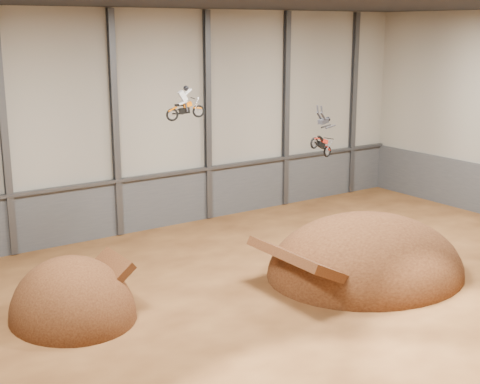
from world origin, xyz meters
The scene contains 14 objects.
floor centered at (0.00, 0.00, 0.00)m, with size 40.00×40.00×0.00m, color #553016.
back_wall centered at (0.00, 15.00, 7.00)m, with size 40.00×0.10×14.00m, color #A5A092.
ceiling centered at (0.00, 0.00, 14.00)m, with size 40.00×40.00×0.00m, color black.
lower_band_back centered at (0.00, 14.90, 1.75)m, with size 39.80×0.18×3.50m, color #4F5156.
steel_rail centered at (0.00, 14.75, 3.55)m, with size 39.80×0.35×0.20m, color #47494F.
steel_column_1 centered at (-10.00, 14.80, 7.00)m, with size 0.40×0.36×13.90m, color #47494F.
steel_column_2 centered at (-3.33, 14.80, 7.00)m, with size 0.40×0.36×13.90m, color #47494F.
steel_column_3 centered at (3.33, 14.80, 7.00)m, with size 0.40×0.36×13.90m, color #47494F.
steel_column_4 centered at (10.00, 14.80, 7.00)m, with size 0.40×0.36×13.90m, color #47494F.
steel_column_5 centered at (16.67, 14.80, 7.00)m, with size 0.40×0.36×13.90m, color #47494F.
takeoff_ramp centered at (-10.35, 4.58, 0.00)m, with size 5.58×6.44×5.58m, color #3B1D0E.
landing_ramp centered at (4.61, 1.00, 0.00)m, with size 11.02×9.75×6.36m, color #3B1D0E.
fmx_rider_a centered at (-3.09, 6.54, 9.21)m, with size 2.03×0.77×1.84m, color #EF6700, non-canonical shape.
fmx_rider_b centered at (3.98, 4.29, 7.30)m, with size 2.66×0.76×2.28m, color red, non-canonical shape.
Camera 1 is at (-20.12, -22.93, 12.83)m, focal length 50.00 mm.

